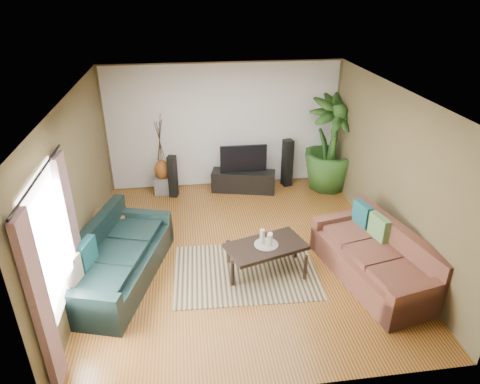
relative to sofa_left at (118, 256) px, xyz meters
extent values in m
plane|color=#9A6628|center=(1.97, 0.46, -0.42)|extent=(5.50, 5.50, 0.00)
plane|color=white|center=(1.97, 0.46, 2.28)|extent=(5.50, 5.50, 0.00)
plane|color=brown|center=(1.97, 3.21, 0.93)|extent=(5.00, 0.00, 5.00)
plane|color=brown|center=(1.97, -2.29, 0.93)|extent=(5.00, 0.00, 5.00)
plane|color=brown|center=(-0.53, 0.46, 0.92)|extent=(0.00, 5.50, 5.50)
plane|color=brown|center=(4.47, 0.46, 0.92)|extent=(0.00, 5.50, 5.50)
plane|color=white|center=(1.97, 3.20, 0.93)|extent=(4.90, 0.00, 4.90)
plane|color=white|center=(-0.51, -1.14, 0.97)|extent=(0.00, 1.80, 1.80)
cube|color=gray|center=(-0.46, -1.89, 0.72)|extent=(0.08, 0.35, 2.20)
cube|color=gray|center=(-0.46, -0.39, 0.72)|extent=(0.08, 0.35, 2.20)
cylinder|color=black|center=(-0.46, -1.14, 1.87)|extent=(0.03, 1.90, 0.03)
cube|color=black|center=(0.00, 0.00, 0.00)|extent=(1.63, 2.54, 0.85)
cube|color=brown|center=(3.87, -0.51, 0.00)|extent=(1.41, 2.32, 0.85)
cube|color=tan|center=(1.95, -0.10, -0.42)|extent=(2.31, 1.68, 0.01)
cube|color=black|center=(2.27, -0.11, -0.18)|extent=(1.35, 0.99, 0.49)
cylinder|color=gray|center=(2.27, -0.11, 0.08)|extent=(0.37, 0.37, 0.02)
cylinder|color=beige|center=(2.21, -0.08, 0.21)|extent=(0.08, 0.08, 0.24)
cylinder|color=beige|center=(2.31, -0.15, 0.18)|extent=(0.08, 0.08, 0.19)
cylinder|color=beige|center=(2.34, -0.05, 0.16)|extent=(0.08, 0.08, 0.15)
cube|color=black|center=(2.33, 2.79, -0.20)|extent=(1.42, 0.72, 0.45)
cube|color=black|center=(2.33, 2.81, 0.33)|extent=(1.00, 0.05, 0.59)
cube|color=black|center=(0.82, 2.74, 0.03)|extent=(0.21, 0.22, 0.91)
cube|color=black|center=(3.34, 2.96, 0.11)|extent=(0.24, 0.25, 1.07)
imported|color=#224818|center=(4.22, 2.72, 0.59)|extent=(1.33, 1.33, 2.04)
cylinder|color=black|center=(4.22, 2.72, -0.28)|extent=(0.38, 0.38, 0.29)
cube|color=gray|center=(0.60, 2.96, -0.25)|extent=(0.38, 0.38, 0.36)
ellipsoid|color=brown|center=(0.60, 2.96, 0.10)|extent=(0.33, 0.33, 0.46)
cube|color=brown|center=(-0.28, 1.17, -0.15)|extent=(0.61, 0.61, 0.54)
camera|label=1|loc=(1.12, -5.56, 3.78)|focal=32.00mm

